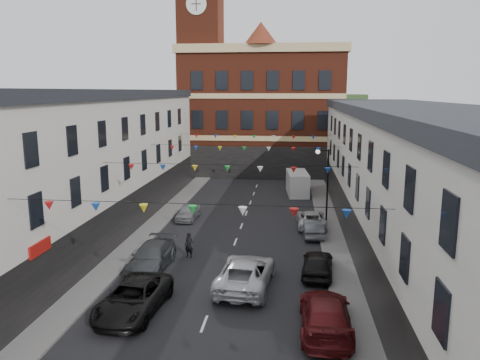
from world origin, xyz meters
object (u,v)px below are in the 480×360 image
at_px(car_left_d, 151,257).
at_px(pedestrian, 189,245).
at_px(car_right_d, 318,263).
at_px(car_right_e, 312,228).
at_px(car_right_f, 311,219).
at_px(street_lamp, 325,175).
at_px(car_right_c, 325,314).
at_px(white_van, 297,183).
at_px(car_left_e, 188,212).
at_px(car_left_c, 133,298).
at_px(moving_car, 245,273).

height_order(car_left_d, pedestrian, pedestrian).
relative_size(car_right_d, car_right_e, 1.11).
relative_size(car_left_d, car_right_f, 1.10).
relative_size(street_lamp, car_right_c, 1.08).
height_order(car_right_c, car_right_f, car_right_c).
bearing_deg(car_right_f, car_right_d, 88.67).
xyz_separation_m(car_right_f, white_van, (-0.98, 11.94, 0.51)).
distance_m(car_left_e, car_right_d, 14.98).
height_order(car_left_c, car_left_d, car_left_c).
bearing_deg(pedestrian, car_right_e, 52.52).
height_order(car_right_d, moving_car, moving_car).
distance_m(car_right_e, pedestrian, 9.75).
bearing_deg(white_van, car_right_d, -92.37).
distance_m(street_lamp, pedestrian, 13.50).
distance_m(moving_car, white_van, 24.24).
bearing_deg(car_right_d, moving_car, 32.65).
distance_m(car_left_c, car_right_f, 18.16).
relative_size(car_left_d, car_right_c, 0.93).
xyz_separation_m(car_left_d, moving_car, (5.91, -2.08, 0.08)).
xyz_separation_m(car_right_c, car_right_e, (0.00, 14.02, -0.16)).
bearing_deg(white_van, car_left_c, -111.30).
bearing_deg(car_right_e, car_left_d, 33.74).
bearing_deg(car_left_c, street_lamp, 63.81).
relative_size(car_left_c, car_right_d, 1.26).
height_order(car_left_c, car_left_e, car_left_c).
xyz_separation_m(car_left_e, car_right_e, (10.15, -3.48, -0.01)).
bearing_deg(car_right_f, car_right_e, 88.67).
xyz_separation_m(car_left_c, car_right_f, (9.10, 15.71, -0.11)).
bearing_deg(street_lamp, car_left_c, -120.47).
distance_m(car_right_d, moving_car, 4.55).
xyz_separation_m(street_lamp, car_right_c, (-1.05, -18.02, -3.10)).
height_order(street_lamp, moving_car, street_lamp).
bearing_deg(pedestrian, car_right_c, -28.06).
height_order(car_right_e, pedestrian, pedestrian).
bearing_deg(car_left_e, car_left_d, -87.10).
relative_size(car_right_e, car_right_f, 0.83).
xyz_separation_m(car_right_e, moving_car, (-4.02, -9.65, 0.18)).
bearing_deg(car_left_e, car_right_d, -45.55).
distance_m(car_left_c, pedestrian, 7.87).
distance_m(car_right_d, pedestrian, 8.36).
distance_m(street_lamp, moving_car, 14.89).
distance_m(street_lamp, car_right_d, 12.00).
height_order(car_right_d, pedestrian, pedestrian).
relative_size(car_left_c, moving_car, 0.92).
bearing_deg(street_lamp, car_right_d, -95.21).
bearing_deg(car_left_e, white_van, 51.74).
relative_size(car_left_e, car_right_c, 0.69).
xyz_separation_m(car_left_e, car_right_d, (10.15, -11.01, 0.08)).
distance_m(street_lamp, car_right_e, 5.27).
bearing_deg(street_lamp, white_van, 101.06).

